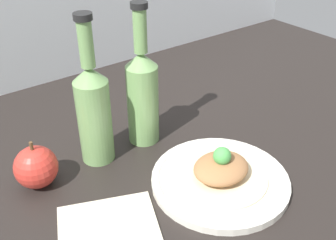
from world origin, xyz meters
The scene contains 7 objects.
ground_plane centered at (0.00, 0.00, -2.00)cm, with size 180.00×110.00×4.00cm, color black.
plate centered at (1.38, -9.73, 0.98)cm, with size 26.43×26.43×1.84cm.
plated_food centered at (1.38, -9.73, 3.50)cm, with size 18.02×18.02×6.82cm.
cider_bottle_left centered at (-13.28, 11.77, 11.57)cm, with size 6.81×6.81×30.75cm.
cider_bottle_right centered at (-1.75, 11.77, 11.57)cm, with size 6.81×6.81×30.75cm.
apple centered at (-26.54, 11.07, 4.12)cm, with size 8.22×8.22×9.79cm.
napkin centered at (-21.76, -7.40, 0.40)cm, with size 21.00×20.09×0.80cm.
Camera 1 is at (-41.41, -50.09, 50.64)cm, focal length 42.00 mm.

